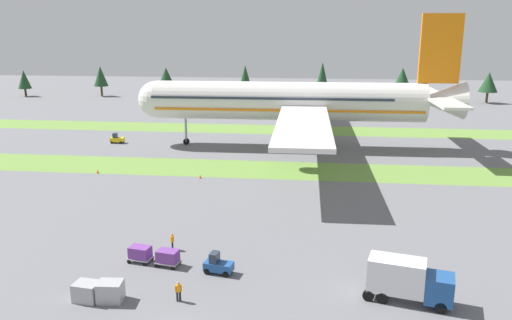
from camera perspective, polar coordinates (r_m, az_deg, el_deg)
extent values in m
cube|color=olive|center=(81.39, -0.58, -1.02)|extent=(320.00, 10.56, 0.01)
cube|color=olive|center=(113.47, 1.50, 3.41)|extent=(320.00, 10.56, 0.01)
cylinder|color=silver|center=(95.42, 3.55, 6.55)|extent=(49.66, 7.91, 7.06)
sphere|color=silver|center=(99.42, -10.97, 6.64)|extent=(6.92, 6.92, 6.92)
cone|color=silver|center=(98.23, 19.71, 6.28)|extent=(8.57, 6.85, 6.71)
cube|color=orange|center=(95.59, 3.54, 5.82)|extent=(48.46, 8.03, 0.36)
cube|color=#283342|center=(95.46, 1.73, 7.11)|extent=(43.62, 7.88, 0.44)
cube|color=silver|center=(75.58, 5.26, 3.90)|extent=(8.42, 33.37, 0.64)
cylinder|color=#A3A3A8|center=(80.92, 4.42, 2.94)|extent=(4.90, 3.97, 3.88)
cube|color=silver|center=(115.43, 5.43, 7.53)|extent=(8.42, 33.37, 0.64)
cylinder|color=#A3A3A8|center=(110.81, 4.78, 6.05)|extent=(4.90, 3.97, 3.88)
cube|color=silver|center=(90.18, 20.58, 5.89)|extent=(4.61, 12.16, 0.44)
cube|color=silver|center=(105.91, 18.38, 7.21)|extent=(4.61, 12.16, 0.44)
cube|color=orange|center=(97.35, 19.81, 11.54)|extent=(7.08, 0.88, 12.00)
cylinder|color=#A3A3A8|center=(98.73, -7.81, 4.04)|extent=(0.44, 0.44, 6.99)
cylinder|color=black|center=(99.41, -7.74, 2.05)|extent=(1.21, 0.44, 1.20)
cylinder|color=#A3A3A8|center=(91.90, 5.92, 3.40)|extent=(0.44, 0.44, 6.74)
cylinder|color=black|center=(92.60, 5.86, 1.35)|extent=(1.71, 0.62, 1.70)
cylinder|color=#A3A3A8|center=(100.24, 5.90, 4.32)|extent=(0.44, 0.44, 6.74)
cylinder|color=black|center=(100.88, 5.85, 2.44)|extent=(1.71, 0.62, 1.70)
cube|color=#1E4C8E|center=(47.76, -4.17, -11.68)|extent=(2.79, 1.75, 0.77)
cube|color=#283342|center=(47.53, -4.63, -10.71)|extent=(0.89, 1.20, 0.90)
cylinder|color=black|center=(48.10, -2.89, -11.97)|extent=(0.63, 0.31, 0.60)
cylinder|color=black|center=(47.18, -3.35, -12.53)|extent=(0.63, 0.31, 0.60)
cylinder|color=black|center=(48.70, -4.94, -11.66)|extent=(0.63, 0.31, 0.60)
cylinder|color=black|center=(47.79, -5.45, -12.21)|extent=(0.63, 0.31, 0.60)
cube|color=#A3A3A8|center=(49.81, -9.75, -11.08)|extent=(2.44, 1.88, 0.10)
cube|color=#70388E|center=(49.56, -9.78, -10.45)|extent=(2.15, 1.65, 1.10)
cylinder|color=black|center=(50.11, -8.51, -11.12)|extent=(0.42, 0.19, 0.40)
cylinder|color=black|center=(49.00, -9.21, -11.76)|extent=(0.42, 0.19, 0.40)
cylinder|color=black|center=(50.80, -10.24, -10.82)|extent=(0.42, 0.19, 0.40)
cylinder|color=black|center=(49.71, -10.98, -11.45)|extent=(0.42, 0.19, 0.40)
cube|color=#A3A3A8|center=(51.10, -12.70, -10.55)|extent=(2.44, 1.88, 0.10)
cube|color=#70388E|center=(50.85, -12.74, -9.94)|extent=(2.15, 1.65, 1.10)
cylinder|color=black|center=(51.34, -11.48, -10.60)|extent=(0.42, 0.19, 0.40)
cylinder|color=black|center=(50.26, -12.24, -11.22)|extent=(0.42, 0.19, 0.40)
cylinder|color=black|center=(52.11, -13.12, -10.31)|extent=(0.42, 0.19, 0.40)
cylinder|color=black|center=(51.04, -13.91, -10.90)|extent=(0.42, 0.19, 0.40)
cube|color=#1E4C8E|center=(44.54, 19.68, -13.30)|extent=(2.67, 2.74, 2.20)
cube|color=#283342|center=(44.38, 21.13, -12.90)|extent=(0.55, 2.03, 0.97)
cube|color=silver|center=(44.31, 15.32, -12.22)|extent=(4.91, 3.27, 2.80)
cylinder|color=black|center=(45.94, 19.86, -13.97)|extent=(1.00, 0.51, 0.96)
cylinder|color=black|center=(44.17, 19.83, -15.17)|extent=(1.00, 0.51, 0.96)
cylinder|color=black|center=(46.02, 14.15, -13.46)|extent=(1.00, 0.51, 0.96)
cylinder|color=black|center=(44.26, 13.86, -14.64)|extent=(1.00, 0.51, 0.96)
cylinder|color=black|center=(46.11, 12.72, -13.32)|extent=(1.00, 0.51, 0.96)
cylinder|color=black|center=(44.35, 12.37, -14.48)|extent=(1.00, 0.51, 0.96)
cube|color=yellow|center=(103.37, -15.14, 2.20)|extent=(2.62, 1.34, 0.77)
cube|color=#283342|center=(103.34, -15.38, 2.66)|extent=(0.72, 1.10, 0.90)
cylinder|color=black|center=(103.63, -14.55, 2.06)|extent=(0.60, 0.21, 0.60)
cylinder|color=black|center=(102.63, -14.76, 1.92)|extent=(0.60, 0.21, 0.60)
cylinder|color=black|center=(104.27, -15.49, 2.07)|extent=(0.60, 0.21, 0.60)
cylinder|color=black|center=(103.27, -15.71, 1.94)|extent=(0.60, 0.21, 0.60)
cylinder|color=black|center=(43.84, -8.72, -14.74)|extent=(0.18, 0.18, 0.85)
cylinder|color=black|center=(43.85, -8.43, -14.72)|extent=(0.18, 0.18, 0.85)
cylinder|color=orange|center=(43.49, -8.61, -13.89)|extent=(0.36, 0.36, 0.62)
sphere|color=tan|center=(43.28, -8.64, -13.35)|extent=(0.24, 0.24, 0.24)
cylinder|color=orange|center=(43.50, -8.92, -13.94)|extent=(0.10, 0.10, 0.58)
cylinder|color=orange|center=(43.51, -8.30, -13.90)|extent=(0.10, 0.10, 0.58)
cylinder|color=black|center=(53.00, -9.26, -9.41)|extent=(0.18, 0.18, 0.85)
cylinder|color=black|center=(53.20, -9.25, -9.31)|extent=(0.18, 0.18, 0.85)
cylinder|color=orange|center=(52.81, -9.29, -8.63)|extent=(0.36, 0.36, 0.62)
sphere|color=tan|center=(52.63, -9.31, -8.17)|extent=(0.24, 0.24, 0.24)
cylinder|color=orange|center=(52.61, -9.29, -8.76)|extent=(0.10, 0.10, 0.58)
cylinder|color=orange|center=(53.04, -9.28, -8.56)|extent=(0.10, 0.10, 0.58)
cube|color=#A3A3A8|center=(44.83, -15.86, -13.86)|extent=(2.12, 1.75, 1.67)
cube|color=#A3A3A8|center=(45.49, -18.26, -13.70)|extent=(2.19, 1.84, 1.56)
cone|color=orange|center=(76.88, -6.22, -1.83)|extent=(0.44, 0.44, 0.53)
cone|color=orange|center=(82.79, -17.18, -1.22)|extent=(0.44, 0.44, 0.54)
cylinder|color=#4C3823|center=(185.71, -24.21, 6.86)|extent=(0.70, 0.70, 2.53)
cone|color=#1E4223|center=(185.30, -24.34, 8.16)|extent=(4.20, 4.20, 5.97)
cylinder|color=#4C3823|center=(177.38, -16.76, 7.34)|extent=(0.70, 0.70, 3.30)
cone|color=#1E4223|center=(176.89, -16.87, 8.90)|extent=(4.56, 4.56, 6.46)
cylinder|color=#4C3823|center=(168.20, -9.87, 7.28)|extent=(0.70, 0.70, 2.74)
cone|color=#1E4223|center=(167.68, -9.94, 8.91)|extent=(6.22, 6.22, 6.89)
cylinder|color=#4C3823|center=(159.02, -1.20, 7.20)|extent=(0.70, 0.70, 3.36)
cone|color=#1E4223|center=(158.44, -1.21, 9.13)|extent=(4.25, 4.25, 7.44)
cylinder|color=#4C3823|center=(160.36, 7.30, 7.13)|extent=(0.70, 0.70, 3.28)
cone|color=#1E4223|center=(159.73, 7.37, 9.23)|extent=(4.22, 4.22, 8.55)
cylinder|color=#4C3823|center=(165.31, 15.81, 6.93)|extent=(0.70, 0.70, 3.34)
cone|color=#1E4223|center=(164.78, 15.93, 8.66)|extent=(5.87, 5.87, 6.71)
cylinder|color=#4C3823|center=(168.52, 24.25, 6.34)|extent=(0.70, 0.70, 3.33)
cone|color=#1E4223|center=(168.04, 24.41, 7.88)|extent=(5.49, 5.49, 5.82)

